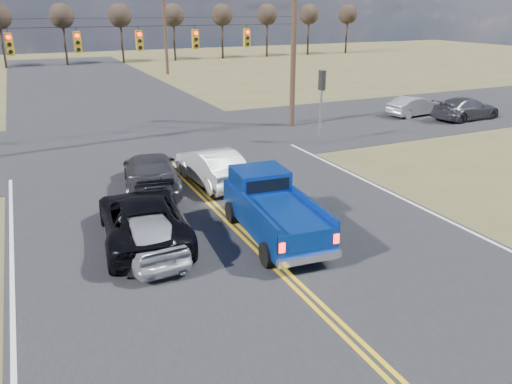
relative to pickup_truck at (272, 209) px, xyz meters
name	(u,v)px	position (x,y,z in m)	size (l,w,h in m)	color
ground	(326,314)	(-0.81, -4.47, -0.93)	(160.00, 160.00, 0.00)	brown
road_main	(194,187)	(-0.81, 5.53, -0.93)	(14.00, 120.00, 0.02)	#28282B
road_cross	(147,142)	(-0.81, 13.53, -0.93)	(120.00, 12.00, 0.02)	#28282B
signal_gantry	(150,45)	(-0.31, 13.32, 4.14)	(19.60, 4.83, 10.00)	#473323
utility_poles	(144,43)	(-0.81, 12.53, 4.30)	(19.60, 58.32, 10.00)	#473323
treeline	(108,27)	(-0.81, 22.50, 4.78)	(87.00, 117.80, 7.40)	#33261C
pickup_truck	(272,209)	(0.00, 0.00, 0.00)	(2.37, 5.22, 1.91)	black
silver_suv	(144,232)	(-3.98, 0.49, -0.21)	(1.68, 4.19, 1.43)	#AFB0B8
black_suv	(143,218)	(-3.80, 1.42, -0.18)	(2.47, 5.35, 1.49)	black
white_car_queue	(212,166)	(0.04, 5.62, -0.18)	(1.57, 4.51, 1.49)	silver
dgrey_car_queue	(151,172)	(-2.44, 5.93, -0.18)	(2.08, 5.11, 1.48)	#35353A
cross_car_east_near	(415,106)	(17.18, 12.76, -0.27)	(3.98, 1.39, 1.31)	#9A9CA2
cross_car_east_far	(466,109)	(19.43, 10.46, -0.22)	(4.89, 1.99, 1.42)	#37373C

